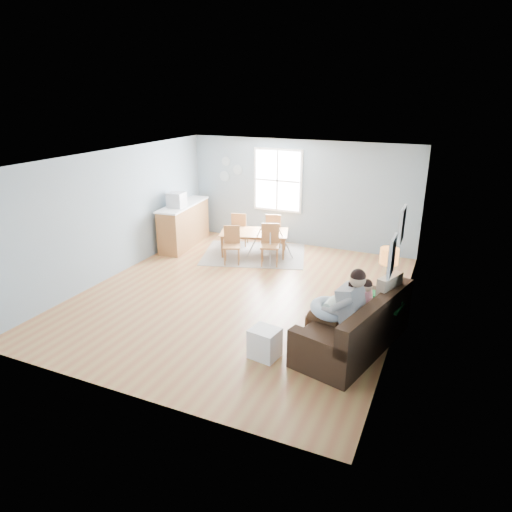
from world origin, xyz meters
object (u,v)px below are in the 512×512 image
at_px(toddler, 360,298).
at_px(storage_cube, 264,343).
at_px(floor_lamp, 389,263).
at_px(chair_ne, 274,228).
at_px(baby_swing, 270,244).
at_px(dining_table, 254,243).
at_px(monitor, 176,200).
at_px(chair_sw, 232,242).
at_px(chair_nw, 240,227).
at_px(counter, 184,224).
at_px(sofa, 357,330).
at_px(father, 340,308).
at_px(chair_se, 270,242).

distance_m(toddler, storage_cube, 1.67).
height_order(toddler, floor_lamp, floor_lamp).
relative_size(chair_ne, baby_swing, 0.84).
bearing_deg(storage_cube, floor_lamp, 46.23).
bearing_deg(toddler, dining_table, 135.87).
bearing_deg(floor_lamp, dining_table, 143.81).
bearing_deg(monitor, chair_sw, -9.82).
xyz_separation_m(chair_nw, counter, (-1.36, -0.51, 0.06)).
bearing_deg(sofa, father, -128.33).
relative_size(floor_lamp, storage_cube, 3.08).
xyz_separation_m(toddler, floor_lamp, (0.32, 0.54, 0.45)).
xyz_separation_m(father, toddler, (0.19, 0.50, -0.02)).
bearing_deg(chair_ne, chair_nw, -162.66).
bearing_deg(counter, toddler, -30.57).
distance_m(sofa, floor_lamp, 1.21).
bearing_deg(toddler, storage_cube, -139.00).
bearing_deg(chair_se, counter, 171.48).
bearing_deg(storage_cube, chair_se, 110.99).
distance_m(storage_cube, counter, 5.73).
xyz_separation_m(toddler, chair_ne, (-2.98, 3.84, -0.25)).
bearing_deg(chair_se, storage_cube, -69.01).
distance_m(dining_table, chair_ne, 0.78).
relative_size(father, chair_ne, 1.63).
height_order(chair_ne, baby_swing, chair_ne).
xyz_separation_m(counter, baby_swing, (2.44, -0.09, -0.19)).
bearing_deg(toddler, chair_se, 134.36).
bearing_deg(baby_swing, chair_sw, -141.58).
distance_m(chair_ne, monitor, 2.55).
bearing_deg(monitor, storage_cube, -43.45).
bearing_deg(toddler, chair_ne, 127.89).
bearing_deg(storage_cube, dining_table, 115.96).
bearing_deg(chair_sw, floor_lamp, -26.24).
bearing_deg(monitor, counter, 98.68).
height_order(father, toddler, father).
height_order(sofa, chair_nw, sofa).
relative_size(chair_se, chair_nw, 1.07).
bearing_deg(monitor, dining_table, 12.78).
bearing_deg(sofa, chair_nw, 135.45).
bearing_deg(chair_sw, toddler, -34.71).
relative_size(chair_se, baby_swing, 0.90).
distance_m(chair_sw, monitor, 1.86).
bearing_deg(chair_se, dining_table, 143.43).
xyz_separation_m(dining_table, chair_nw, (-0.61, 0.45, 0.22)).
height_order(father, counter, father).
height_order(father, baby_swing, father).
xyz_separation_m(dining_table, baby_swing, (0.47, -0.15, 0.09)).
height_order(chair_ne, monitor, monitor).
bearing_deg(chair_ne, floor_lamp, -44.99).
relative_size(storage_cube, chair_se, 0.50).
height_order(floor_lamp, chair_ne, floor_lamp).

